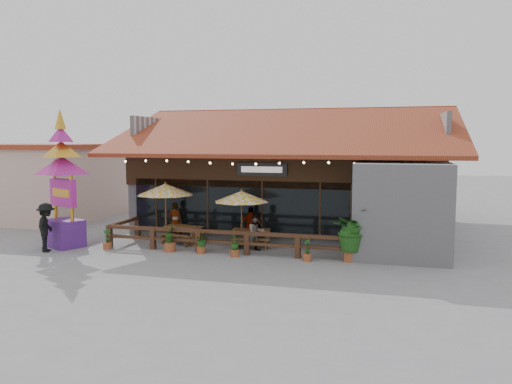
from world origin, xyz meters
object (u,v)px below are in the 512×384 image
(umbrella_right, at_px, (242,197))
(picnic_table_right, at_px, (251,235))
(umbrella_left, at_px, (165,190))
(picnic_table_left, at_px, (183,232))
(tropical_plant, at_px, (351,231))
(thai_sign_tower, at_px, (62,169))
(pedestrian, at_px, (46,227))

(umbrella_right, relative_size, picnic_table_right, 1.36)
(umbrella_left, relative_size, picnic_table_left, 1.42)
(picnic_table_left, relative_size, tropical_plant, 0.95)
(umbrella_left, height_order, thai_sign_tower, thai_sign_tower)
(picnic_table_right, xyz_separation_m, pedestrian, (-7.65, -2.97, 0.48))
(thai_sign_tower, height_order, pedestrian, thai_sign_tower)
(tropical_plant, bearing_deg, pedestrian, -172.35)
(picnic_table_right, bearing_deg, tropical_plant, -18.27)
(umbrella_left, relative_size, picnic_table_right, 1.49)
(pedestrian, bearing_deg, thai_sign_tower, -27.10)
(umbrella_left, bearing_deg, pedestrian, -143.46)
(picnic_table_left, xyz_separation_m, thai_sign_tower, (-4.51, -1.95, 2.75))
(picnic_table_left, xyz_separation_m, picnic_table_right, (3.06, 0.00, -0.00))
(tropical_plant, xyz_separation_m, pedestrian, (-11.84, -1.59, -0.15))
(picnic_table_right, height_order, tropical_plant, tropical_plant)
(umbrella_right, distance_m, picnic_table_left, 3.18)
(picnic_table_right, distance_m, tropical_plant, 4.45)
(umbrella_right, xyz_separation_m, picnic_table_left, (-2.72, 0.27, -1.62))
(umbrella_left, relative_size, pedestrian, 1.36)
(umbrella_left, distance_m, tropical_plant, 8.18)
(umbrella_left, distance_m, umbrella_right, 3.48)
(umbrella_left, xyz_separation_m, thai_sign_tower, (-3.77, -1.83, 0.93))
(picnic_table_left, height_order, thai_sign_tower, thai_sign_tower)
(tropical_plant, distance_m, pedestrian, 11.94)
(picnic_table_right, bearing_deg, umbrella_right, -141.22)
(umbrella_left, xyz_separation_m, picnic_table_right, (3.80, 0.12, -1.82))
(umbrella_right, height_order, picnic_table_left, umbrella_right)
(picnic_table_left, distance_m, pedestrian, 5.49)
(umbrella_right, height_order, tropical_plant, umbrella_right)
(picnic_table_left, distance_m, picnic_table_right, 3.06)
(picnic_table_right, height_order, pedestrian, pedestrian)
(umbrella_right, bearing_deg, tropical_plant, -13.82)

